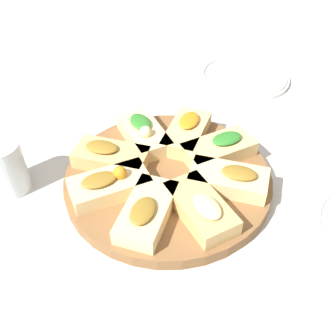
{
  "coord_description": "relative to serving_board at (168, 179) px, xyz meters",
  "views": [
    {
      "loc": [
        0.46,
        -0.25,
        0.51
      ],
      "look_at": [
        0.0,
        0.0,
        0.04
      ],
      "focal_mm": 42.0,
      "sensor_mm": 36.0,
      "label": 1
    }
  ],
  "objects": [
    {
      "name": "focaccia_slice_0",
      "position": [
        -0.11,
        0.01,
        0.03
      ],
      "size": [
        0.14,
        0.07,
        0.05
      ],
      "color": "#E5C689",
      "rests_on": "serving_board"
    },
    {
      "name": "focaccia_slice_6",
      "position": [
        0.0,
        0.11,
        0.03
      ],
      "size": [
        0.07,
        0.14,
        0.04
      ],
      "color": "#DBB775",
      "rests_on": "serving_board"
    },
    {
      "name": "focaccia_slice_5",
      "position": [
        0.08,
        0.08,
        0.03
      ],
      "size": [
        0.14,
        0.14,
        0.04
      ],
      "color": "#E5C689",
      "rests_on": "serving_board"
    },
    {
      "name": "ground_plane",
      "position": [
        0.0,
        0.0,
        -0.01
      ],
      "size": [
        3.0,
        3.0,
        0.0
      ],
      "primitive_type": "plane",
      "color": "beige"
    },
    {
      "name": "focaccia_slice_7",
      "position": [
        -0.07,
        0.08,
        0.03
      ],
      "size": [
        0.14,
        0.14,
        0.04
      ],
      "color": "#DBB775",
      "rests_on": "serving_board"
    },
    {
      "name": "plate_left",
      "position": [
        -0.24,
        0.36,
        -0.0
      ],
      "size": [
        0.23,
        0.23,
        0.02
      ],
      "color": "white",
      "rests_on": "ground_plane"
    },
    {
      "name": "serving_board",
      "position": [
        0.0,
        0.0,
        0.0
      ],
      "size": [
        0.38,
        0.38,
        0.02
      ],
      "primitive_type": "cylinder",
      "color": "brown",
      "rests_on": "ground_plane"
    },
    {
      "name": "focaccia_slice_3",
      "position": [
        0.08,
        -0.08,
        0.03
      ],
      "size": [
        0.14,
        0.14,
        0.04
      ],
      "color": "#E5C689",
      "rests_on": "serving_board"
    },
    {
      "name": "focaccia_slice_2",
      "position": [
        -0.01,
        -0.11,
        0.03
      ],
      "size": [
        0.08,
        0.14,
        0.05
      ],
      "color": "#E5C689",
      "rests_on": "serving_board"
    },
    {
      "name": "focaccia_slice_4",
      "position": [
        0.11,
        0.0,
        0.03
      ],
      "size": [
        0.13,
        0.07,
        0.04
      ],
      "color": "tan",
      "rests_on": "serving_board"
    },
    {
      "name": "water_glass",
      "position": [
        -0.13,
        -0.25,
        0.04
      ],
      "size": [
        0.07,
        0.07,
        0.1
      ],
      "primitive_type": "cylinder",
      "color": "silver",
      "rests_on": "ground_plane"
    },
    {
      "name": "focaccia_slice_1",
      "position": [
        -0.08,
        -0.08,
        0.03
      ],
      "size": [
        0.14,
        0.14,
        0.04
      ],
      "color": "tan",
      "rests_on": "serving_board"
    }
  ]
}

